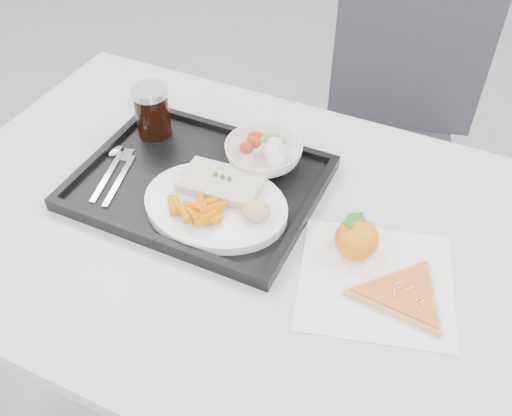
# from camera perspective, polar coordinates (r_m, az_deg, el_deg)

# --- Properties ---
(table) EXTENTS (1.20, 0.80, 0.75)m
(table) POSITION_cam_1_polar(r_m,az_deg,el_deg) (1.09, -1.51, -3.82)
(table) COLOR #B2B1B4
(table) RESTS_ON ground
(chair) EXTENTS (0.52, 0.52, 0.93)m
(chair) POSITION_cam_1_polar(r_m,az_deg,el_deg) (1.66, 13.21, 7.86)
(chair) COLOR #313238
(chair) RESTS_ON ground
(tray) EXTENTS (0.45, 0.35, 0.03)m
(tray) POSITION_cam_1_polar(r_m,az_deg,el_deg) (1.10, -5.72, 2.40)
(tray) COLOR black
(tray) RESTS_ON table
(dinner_plate) EXTENTS (0.27, 0.27, 0.02)m
(dinner_plate) POSITION_cam_1_polar(r_m,az_deg,el_deg) (1.04, -4.05, 0.27)
(dinner_plate) COLOR white
(dinner_plate) RESTS_ON tray
(fish_fillet) EXTENTS (0.15, 0.10, 0.03)m
(fish_fillet) POSITION_cam_1_polar(r_m,az_deg,el_deg) (1.05, -3.47, 2.49)
(fish_fillet) COLOR beige
(fish_fillet) RESTS_ON dinner_plate
(bread_roll) EXTENTS (0.06, 0.06, 0.03)m
(bread_roll) POSITION_cam_1_polar(r_m,az_deg,el_deg) (0.99, 0.00, -0.28)
(bread_roll) COLOR #EDC48D
(bread_roll) RESTS_ON dinner_plate
(salad_bowl) EXTENTS (0.15, 0.15, 0.05)m
(salad_bowl) POSITION_cam_1_polar(r_m,az_deg,el_deg) (1.12, 0.78, 5.43)
(salad_bowl) COLOR white
(salad_bowl) RESTS_ON tray
(cola_glass) EXTENTS (0.07, 0.07, 0.11)m
(cola_glass) POSITION_cam_1_polar(r_m,az_deg,el_deg) (1.20, -10.35, 9.57)
(cola_glass) COLOR black
(cola_glass) RESTS_ON tray
(cutlery) EXTENTS (0.10, 0.17, 0.01)m
(cutlery) POSITION_cam_1_polar(r_m,az_deg,el_deg) (1.16, -13.88, 4.02)
(cutlery) COLOR silver
(cutlery) RESTS_ON tray
(napkin) EXTENTS (0.30, 0.30, 0.00)m
(napkin) POSITION_cam_1_polar(r_m,az_deg,el_deg) (0.97, 11.85, -7.15)
(napkin) COLOR white
(napkin) RESTS_ON table
(tangerine) EXTENTS (0.09, 0.09, 0.07)m
(tangerine) POSITION_cam_1_polar(r_m,az_deg,el_deg) (0.98, 10.07, -3.05)
(tangerine) COLOR orange
(tangerine) RESTS_ON napkin
(pizza_slice) EXTENTS (0.25, 0.25, 0.02)m
(pizza_slice) POSITION_cam_1_polar(r_m,az_deg,el_deg) (0.95, 14.57, -8.42)
(pizza_slice) COLOR tan
(pizza_slice) RESTS_ON napkin
(carrot_pile) EXTENTS (0.12, 0.08, 0.02)m
(carrot_pile) POSITION_cam_1_polar(r_m,az_deg,el_deg) (1.00, -5.82, -0.21)
(carrot_pile) COLOR #DB6F00
(carrot_pile) RESTS_ON dinner_plate
(salad_contents) EXTENTS (0.10, 0.09, 0.03)m
(salad_contents) POSITION_cam_1_polar(r_m,az_deg,el_deg) (1.12, 0.97, 6.01)
(salad_contents) COLOR #B4290D
(salad_contents) RESTS_ON salad_bowl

